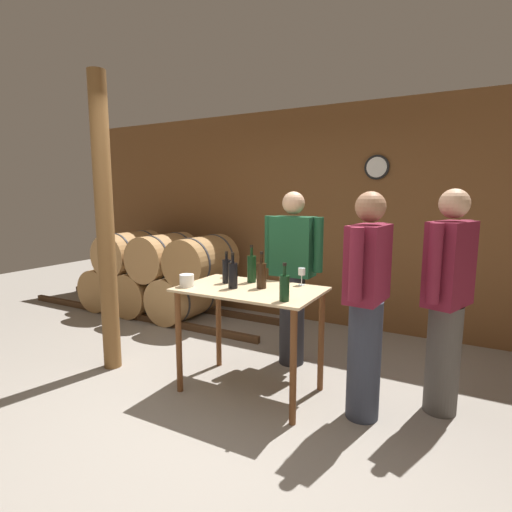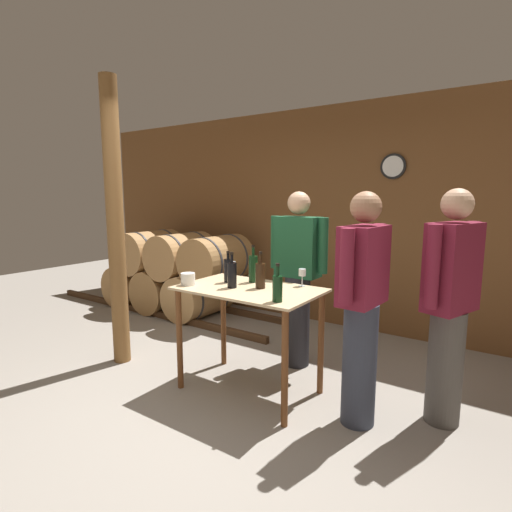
{
  "view_description": "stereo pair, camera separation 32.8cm",
  "coord_description": "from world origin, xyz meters",
  "px_view_note": "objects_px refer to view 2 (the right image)",
  "views": [
    {
      "loc": [
        1.54,
        -2.27,
        1.63
      ],
      "look_at": [
        -0.01,
        0.58,
        1.13
      ],
      "focal_mm": 28.0,
      "sensor_mm": 36.0,
      "label": 1
    },
    {
      "loc": [
        1.82,
        -2.1,
        1.63
      ],
      "look_at": [
        -0.01,
        0.58,
        1.13
      ],
      "focal_mm": 28.0,
      "sensor_mm": 36.0,
      "label": 2
    }
  ],
  "objects_px": {
    "wine_glass_near_left": "(232,266)",
    "wine_bottle_right": "(260,275)",
    "wine_glass_near_center": "(302,273)",
    "person_host": "(450,303)",
    "wine_bottle_far_right": "(277,288)",
    "ice_bucket": "(188,279)",
    "person_visitor_bearded": "(298,276)",
    "wooden_post": "(115,225)",
    "wine_bottle_center": "(253,268)",
    "person_visitor_with_scarf": "(362,305)",
    "wine_bottle_far_left": "(228,270)",
    "wine_bottle_left": "(232,274)"
  },
  "relations": [
    {
      "from": "wine_glass_near_left",
      "to": "wine_bottle_right",
      "type": "bearing_deg",
      "value": -27.36
    },
    {
      "from": "ice_bucket",
      "to": "person_visitor_bearded",
      "type": "distance_m",
      "value": 1.05
    },
    {
      "from": "wine_glass_near_center",
      "to": "wine_glass_near_left",
      "type": "bearing_deg",
      "value": -179.25
    },
    {
      "from": "wine_bottle_left",
      "to": "ice_bucket",
      "type": "bearing_deg",
      "value": -160.6
    },
    {
      "from": "person_visitor_bearded",
      "to": "wine_glass_near_left",
      "type": "bearing_deg",
      "value": -139.97
    },
    {
      "from": "wine_glass_near_center",
      "to": "person_visitor_bearded",
      "type": "distance_m",
      "value": 0.47
    },
    {
      "from": "wine_bottle_far_left",
      "to": "person_visitor_with_scarf",
      "type": "bearing_deg",
      "value": -1.32
    },
    {
      "from": "wine_bottle_far_left",
      "to": "wine_glass_near_center",
      "type": "xyz_separation_m",
      "value": [
        0.6,
        0.23,
        0.0
      ]
    },
    {
      "from": "wine_bottle_far_left",
      "to": "wine_glass_near_center",
      "type": "height_order",
      "value": "wine_bottle_far_left"
    },
    {
      "from": "wine_bottle_right",
      "to": "person_host",
      "type": "bearing_deg",
      "value": 14.98
    },
    {
      "from": "wine_glass_near_center",
      "to": "wine_bottle_left",
      "type": "bearing_deg",
      "value": -140.4
    },
    {
      "from": "wooden_post",
      "to": "wine_bottle_center",
      "type": "xyz_separation_m",
      "value": [
        1.3,
        0.41,
        -0.34
      ]
    },
    {
      "from": "wooden_post",
      "to": "wine_bottle_left",
      "type": "bearing_deg",
      "value": 6.49
    },
    {
      "from": "wooden_post",
      "to": "wine_bottle_far_left",
      "type": "xyz_separation_m",
      "value": [
        1.12,
        0.29,
        -0.36
      ]
    },
    {
      "from": "wine_bottle_right",
      "to": "person_visitor_bearded",
      "type": "xyz_separation_m",
      "value": [
        -0.0,
        0.64,
        -0.12
      ]
    },
    {
      "from": "wine_bottle_left",
      "to": "person_host",
      "type": "distance_m",
      "value": 1.62
    },
    {
      "from": "wine_bottle_far_left",
      "to": "person_visitor_bearded",
      "type": "distance_m",
      "value": 0.71
    },
    {
      "from": "wine_bottle_left",
      "to": "wine_bottle_far_right",
      "type": "height_order",
      "value": "wine_bottle_left"
    },
    {
      "from": "wine_bottle_center",
      "to": "person_host",
      "type": "distance_m",
      "value": 1.54
    },
    {
      "from": "wine_bottle_left",
      "to": "person_visitor_with_scarf",
      "type": "xyz_separation_m",
      "value": [
        1.04,
        0.12,
        -0.12
      ]
    },
    {
      "from": "wine_bottle_center",
      "to": "person_visitor_bearded",
      "type": "relative_size",
      "value": 0.19
    },
    {
      "from": "wine_bottle_right",
      "to": "wine_glass_near_center",
      "type": "height_order",
      "value": "wine_bottle_right"
    },
    {
      "from": "wooden_post",
      "to": "wine_bottle_far_right",
      "type": "height_order",
      "value": "wooden_post"
    },
    {
      "from": "wine_bottle_far_left",
      "to": "person_visitor_with_scarf",
      "type": "distance_m",
      "value": 1.2
    },
    {
      "from": "person_visitor_with_scarf",
      "to": "wine_bottle_right",
      "type": "bearing_deg",
      "value": -179.86
    },
    {
      "from": "wine_bottle_center",
      "to": "ice_bucket",
      "type": "height_order",
      "value": "wine_bottle_center"
    },
    {
      "from": "person_host",
      "to": "wine_glass_near_center",
      "type": "bearing_deg",
      "value": -174.55
    },
    {
      "from": "wine_glass_near_left",
      "to": "person_visitor_with_scarf",
      "type": "relative_size",
      "value": 0.08
    },
    {
      "from": "wine_bottle_right",
      "to": "wine_bottle_left",
      "type": "bearing_deg",
      "value": -150.47
    },
    {
      "from": "wine_glass_near_center",
      "to": "person_visitor_with_scarf",
      "type": "xyz_separation_m",
      "value": [
        0.6,
        -0.25,
        -0.12
      ]
    },
    {
      "from": "person_host",
      "to": "wine_bottle_far_right",
      "type": "bearing_deg",
      "value": -148.08
    },
    {
      "from": "wine_glass_near_left",
      "to": "wine_glass_near_center",
      "type": "relative_size",
      "value": 0.96
    },
    {
      "from": "wine_bottle_right",
      "to": "wine_glass_near_center",
      "type": "relative_size",
      "value": 2.05
    },
    {
      "from": "wooden_post",
      "to": "wine_glass_near_center",
      "type": "distance_m",
      "value": 1.83
    },
    {
      "from": "wine_bottle_far_right",
      "to": "wine_glass_near_left",
      "type": "xyz_separation_m",
      "value": [
        -0.8,
        0.52,
        -0.0
      ]
    },
    {
      "from": "ice_bucket",
      "to": "wooden_post",
      "type": "bearing_deg",
      "value": -178.99
    },
    {
      "from": "wooden_post",
      "to": "person_visitor_with_scarf",
      "type": "distance_m",
      "value": 2.38
    },
    {
      "from": "wine_bottle_far_left",
      "to": "person_visitor_with_scarf",
      "type": "relative_size",
      "value": 0.16
    },
    {
      "from": "wine_bottle_center",
      "to": "person_host",
      "type": "height_order",
      "value": "person_host"
    },
    {
      "from": "wine_glass_near_center",
      "to": "person_visitor_bearded",
      "type": "relative_size",
      "value": 0.09
    },
    {
      "from": "wine_glass_near_center",
      "to": "person_visitor_with_scarf",
      "type": "bearing_deg",
      "value": -22.89
    },
    {
      "from": "wine_bottle_center",
      "to": "wine_glass_near_left",
      "type": "relative_size",
      "value": 2.3
    },
    {
      "from": "wooden_post",
      "to": "person_visitor_with_scarf",
      "type": "bearing_deg",
      "value": 6.42
    },
    {
      "from": "wine_glass_near_center",
      "to": "ice_bucket",
      "type": "relative_size",
      "value": 1.23
    },
    {
      "from": "wine_bottle_left",
      "to": "wine_glass_near_center",
      "type": "distance_m",
      "value": 0.58
    },
    {
      "from": "wine_glass_near_left",
      "to": "wine_glass_near_center",
      "type": "height_order",
      "value": "wine_glass_near_center"
    },
    {
      "from": "wine_glass_near_left",
      "to": "ice_bucket",
      "type": "height_order",
      "value": "wine_glass_near_left"
    },
    {
      "from": "person_host",
      "to": "person_visitor_with_scarf",
      "type": "distance_m",
      "value": 0.62
    },
    {
      "from": "wine_bottle_center",
      "to": "person_visitor_bearded",
      "type": "height_order",
      "value": "person_visitor_bearded"
    },
    {
      "from": "wine_bottle_left",
      "to": "wine_bottle_far_right",
      "type": "distance_m",
      "value": 0.55
    }
  ]
}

